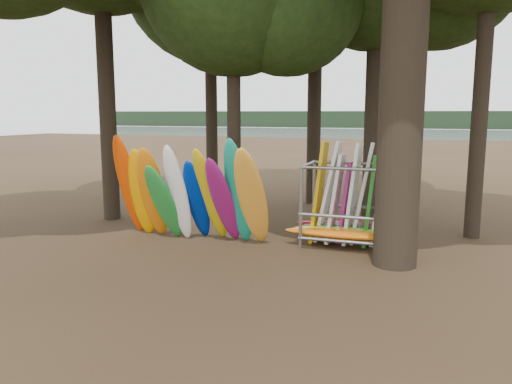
% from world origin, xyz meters
% --- Properties ---
extents(ground, '(120.00, 120.00, 0.00)m').
position_xyz_m(ground, '(0.00, 0.00, 0.00)').
color(ground, '#47331E').
rests_on(ground, ground).
extents(lake, '(160.00, 160.00, 0.00)m').
position_xyz_m(lake, '(0.00, 60.00, 0.00)').
color(lake, gray).
rests_on(lake, ground).
extents(far_shore, '(160.00, 4.00, 4.00)m').
position_xyz_m(far_shore, '(0.00, 110.00, 2.00)').
color(far_shore, black).
rests_on(far_shore, ground).
extents(kayak_row, '(4.71, 2.16, 3.12)m').
position_xyz_m(kayak_row, '(-1.58, 0.73, 1.34)').
color(kayak_row, '#DE3D02').
rests_on(kayak_row, ground).
extents(storage_rack, '(3.24, 1.54, 2.86)m').
position_xyz_m(storage_rack, '(2.67, 1.84, 1.04)').
color(storage_rack, gray).
rests_on(storage_rack, ground).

